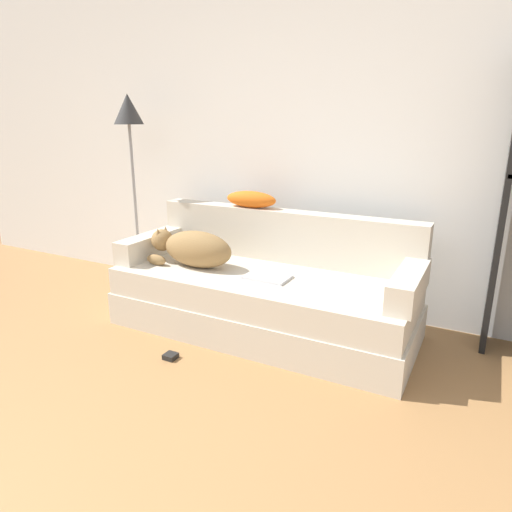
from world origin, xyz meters
name	(u,v)px	position (x,y,z in m)	size (l,w,h in m)	color
wall_back	(274,130)	(0.00, 2.90, 1.35)	(7.13, 0.06, 2.70)	white
couch	(262,303)	(0.23, 2.26, 0.21)	(2.06, 0.84, 0.42)	beige
couch_backrest	(284,236)	(0.23, 2.61, 0.61)	(2.02, 0.15, 0.37)	beige
couch_arm_left	(151,245)	(-0.73, 2.25, 0.50)	(0.15, 0.65, 0.17)	beige
couch_arm_right	(409,285)	(1.19, 2.25, 0.50)	(0.15, 0.65, 0.17)	beige
dog	(193,248)	(-0.29, 2.18, 0.55)	(0.66, 0.26, 0.26)	olive
laptop	(268,277)	(0.30, 2.19, 0.43)	(0.29, 0.20, 0.02)	silver
throw_pillow	(251,199)	(-0.04, 2.61, 0.85)	(0.41, 0.14, 0.12)	orange
floor_lamp	(130,133)	(-1.08, 2.50, 1.32)	(0.24, 0.24, 1.62)	gray
power_adapter	(171,356)	(-0.09, 1.63, 0.02)	(0.08, 0.08, 0.03)	black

